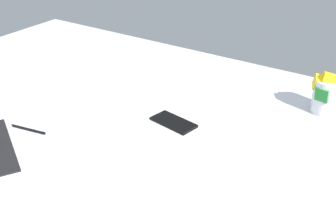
# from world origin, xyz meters

# --- Properties ---
(bed_mattress) EXTENTS (1.80, 1.40, 0.18)m
(bed_mattress) POSITION_xyz_m (0.00, 0.00, 0.09)
(bed_mattress) COLOR #B7BCC6
(bed_mattress) RESTS_ON ground
(snack_cup) EXTENTS (0.10, 0.10, 0.14)m
(snack_cup) POSITION_xyz_m (-0.58, -0.45, 0.24)
(snack_cup) COLOR silver
(snack_cup) RESTS_ON bed_mattress
(cell_phone) EXTENTS (0.15, 0.09, 0.01)m
(cell_phone) POSITION_xyz_m (-0.22, -0.12, 0.18)
(cell_phone) COLOR black
(cell_phone) RESTS_ON bed_mattress
(charger_cable) EXTENTS (0.17, 0.04, 0.01)m
(charger_cable) POSITION_xyz_m (0.14, 0.16, 0.18)
(charger_cable) COLOR black
(charger_cable) RESTS_ON bed_mattress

